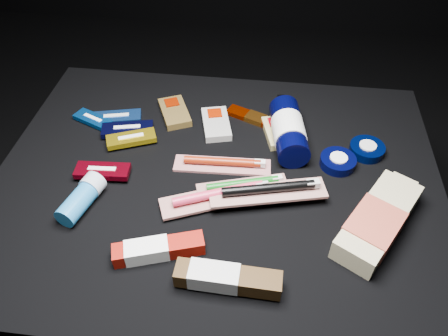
# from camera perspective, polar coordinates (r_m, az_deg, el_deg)

# --- Properties ---
(ground) EXTENTS (3.00, 3.00, 0.00)m
(ground) POSITION_cam_1_polar(r_m,az_deg,el_deg) (1.28, -0.74, -13.73)
(ground) COLOR black
(ground) RESTS_ON ground
(cloth_table) EXTENTS (0.98, 0.78, 0.40)m
(cloth_table) POSITION_cam_1_polar(r_m,az_deg,el_deg) (1.11, -0.84, -8.36)
(cloth_table) COLOR black
(cloth_table) RESTS_ON ground
(luna_bar_0) EXTENTS (0.13, 0.07, 0.02)m
(luna_bar_0) POSITION_cam_1_polar(r_m,az_deg,el_deg) (1.14, -13.83, 6.41)
(luna_bar_0) COLOR #194491
(luna_bar_0) RESTS_ON cloth_table
(luna_bar_1) EXTENTS (0.11, 0.08, 0.01)m
(luna_bar_1) POSITION_cam_1_polar(r_m,az_deg,el_deg) (1.14, -16.70, 6.07)
(luna_bar_1) COLOR #0A4DA7
(luna_bar_1) RESTS_ON cloth_table
(luna_bar_2) EXTENTS (0.13, 0.07, 0.02)m
(luna_bar_2) POSITION_cam_1_polar(r_m,az_deg,el_deg) (1.09, -12.48, 4.96)
(luna_bar_2) COLOR black
(luna_bar_2) RESTS_ON cloth_table
(luna_bar_3) EXTENTS (0.12, 0.08, 0.02)m
(luna_bar_3) POSITION_cam_1_polar(r_m,az_deg,el_deg) (1.05, -12.02, 3.77)
(luna_bar_3) COLOR gold
(luna_bar_3) RESTS_ON cloth_table
(luna_bar_4) EXTENTS (0.12, 0.05, 0.02)m
(luna_bar_4) POSITION_cam_1_polar(r_m,az_deg,el_deg) (0.99, -15.59, -0.37)
(luna_bar_4) COLOR maroon
(luna_bar_4) RESTS_ON cloth_table
(clif_bar_0) EXTENTS (0.10, 0.13, 0.02)m
(clif_bar_0) POSITION_cam_1_polar(r_m,az_deg,el_deg) (1.13, -6.52, 7.37)
(clif_bar_0) COLOR #523F1B
(clif_bar_0) RESTS_ON cloth_table
(clif_bar_1) EXTENTS (0.09, 0.13, 0.02)m
(clif_bar_1) POSITION_cam_1_polar(r_m,az_deg,el_deg) (1.08, -1.06, 5.94)
(clif_bar_1) COLOR #A2A29C
(clif_bar_1) RESTS_ON cloth_table
(clif_bar_2) EXTENTS (0.09, 0.12, 0.02)m
(clif_bar_2) POSITION_cam_1_polar(r_m,az_deg,el_deg) (1.07, 6.97, 4.80)
(clif_bar_2) COLOR tan
(clif_bar_2) RESTS_ON cloth_table
(power_bar) EXTENTS (0.12, 0.08, 0.01)m
(power_bar) POSITION_cam_1_polar(r_m,az_deg,el_deg) (1.11, 3.56, 6.68)
(power_bar) COLOR #731600
(power_bar) RESTS_ON cloth_table
(lotion_bottle) EXTENTS (0.10, 0.24, 0.07)m
(lotion_bottle) POSITION_cam_1_polar(r_m,az_deg,el_deg) (1.03, 8.43, 4.88)
(lotion_bottle) COLOR black
(lotion_bottle) RESTS_ON cloth_table
(cream_tin_upper) EXTENTS (0.08, 0.08, 0.02)m
(cream_tin_upper) POSITION_cam_1_polar(r_m,az_deg,el_deg) (1.06, 18.16, 2.34)
(cream_tin_upper) COLOR black
(cream_tin_upper) RESTS_ON cloth_table
(cream_tin_lower) EXTENTS (0.08, 0.08, 0.02)m
(cream_tin_lower) POSITION_cam_1_polar(r_m,az_deg,el_deg) (1.01, 14.65, 0.83)
(cream_tin_lower) COLOR black
(cream_tin_lower) RESTS_ON cloth_table
(bodywash_bottle) EXTENTS (0.19, 0.25, 0.05)m
(bodywash_bottle) POSITION_cam_1_polar(r_m,az_deg,el_deg) (0.90, 19.36, -6.70)
(bodywash_bottle) COLOR tan
(bodywash_bottle) RESTS_ON cloth_table
(deodorant_stick) EXTENTS (0.08, 0.12, 0.05)m
(deodorant_stick) POSITION_cam_1_polar(r_m,az_deg,el_deg) (0.93, -18.09, -3.77)
(deodorant_stick) COLOR #1F6EAB
(deodorant_stick) RESTS_ON cloth_table
(toothbrush_pack_0) EXTENTS (0.22, 0.06, 0.02)m
(toothbrush_pack_0) POSITION_cam_1_polar(r_m,az_deg,el_deg) (0.98, -0.05, 0.55)
(toothbrush_pack_0) COLOR #B9B2AE
(toothbrush_pack_0) RESTS_ON cloth_table
(toothbrush_pack_1) EXTENTS (0.24, 0.15, 0.03)m
(toothbrush_pack_1) POSITION_cam_1_polar(r_m,az_deg,el_deg) (0.90, -0.56, -3.55)
(toothbrush_pack_1) COLOR #BDB5B0
(toothbrush_pack_1) RESTS_ON cloth_table
(toothbrush_pack_2) EXTENTS (0.20, 0.10, 0.02)m
(toothbrush_pack_2) POSITION_cam_1_polar(r_m,az_deg,el_deg) (0.91, 2.60, -2.23)
(toothbrush_pack_2) COLOR #A49F9A
(toothbrush_pack_2) RESTS_ON cloth_table
(toothbrush_pack_3) EXTENTS (0.25, 0.11, 0.03)m
(toothbrush_pack_3) POSITION_cam_1_polar(r_m,az_deg,el_deg) (0.90, 5.98, -2.93)
(toothbrush_pack_3) COLOR beige
(toothbrush_pack_3) RESTS_ON cloth_table
(toothpaste_carton_red) EXTENTS (0.17, 0.09, 0.03)m
(toothpaste_carton_red) POSITION_cam_1_polar(r_m,az_deg,el_deg) (0.83, -9.05, -10.49)
(toothpaste_carton_red) COLOR maroon
(toothpaste_carton_red) RESTS_ON cloth_table
(toothpaste_carton_green) EXTENTS (0.19, 0.05, 0.04)m
(toothpaste_carton_green) POSITION_cam_1_polar(r_m,az_deg,el_deg) (0.78, -0.12, -14.16)
(toothpaste_carton_green) COLOR #35210B
(toothpaste_carton_green) RESTS_ON cloth_table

